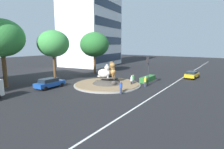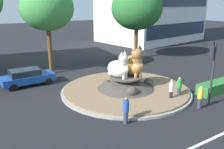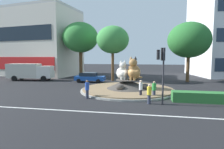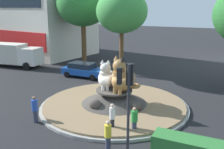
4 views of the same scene
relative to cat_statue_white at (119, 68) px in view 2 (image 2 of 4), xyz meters
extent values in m
plane|color=black|center=(0.68, -0.07, -2.18)|extent=(160.00, 160.00, 0.00)
cube|color=silver|center=(0.68, -8.87, -2.18)|extent=(112.00, 0.20, 0.01)
cylinder|color=gray|center=(0.68, -0.07, -2.09)|extent=(10.95, 10.95, 0.18)
cylinder|color=#846B4C|center=(0.68, -0.07, -1.94)|extent=(10.51, 10.51, 0.13)
cone|color=#423D38|center=(0.68, -0.07, -1.35)|extent=(4.86, 4.86, 1.05)
cylinder|color=#423D38|center=(0.68, -0.07, -0.88)|extent=(2.67, 2.67, 0.12)
ellipsoid|color=#423D38|center=(2.68, -0.67, -1.53)|extent=(0.86, 0.74, 0.69)
ellipsoid|color=#423D38|center=(-0.33, 1.33, -1.61)|extent=(0.67, 0.71, 0.53)
ellipsoid|color=#423D38|center=(0.03, -1.80, -1.51)|extent=(0.92, 0.77, 0.73)
ellipsoid|color=silver|center=(-0.04, 0.10, -0.11)|extent=(1.80, 2.24, 1.41)
cylinder|color=silver|center=(0.08, -0.27, 0.04)|extent=(1.17, 1.17, 0.88)
sphere|color=silver|center=(0.13, -0.40, 0.82)|extent=(0.78, 0.78, 0.78)
torus|color=silver|center=(0.00, 0.95, -0.68)|extent=(1.12, 1.12, 0.18)
cone|color=silver|center=(0.33, -0.33, 1.27)|extent=(0.40, 0.40, 0.32)
cone|color=silver|center=(-0.07, -0.47, 1.27)|extent=(0.40, 0.40, 0.32)
cylinder|color=silver|center=(0.34, -0.52, -0.65)|extent=(0.25, 0.25, 0.35)
cylinder|color=silver|center=(0.04, -0.62, -0.65)|extent=(0.25, 0.25, 0.35)
ellipsoid|color=#9E703D|center=(1.40, -0.01, 0.02)|extent=(1.71, 2.46, 1.69)
cylinder|color=#9E703D|center=(1.35, -0.47, 0.21)|extent=(1.21, 1.21, 1.05)
sphere|color=#9E703D|center=(1.33, -0.64, 1.13)|extent=(0.93, 0.93, 0.93)
torus|color=#9E703D|center=(1.87, 0.89, -0.65)|extent=(1.10, 1.10, 0.21)
cone|color=black|center=(1.58, -0.67, 1.67)|extent=(0.42, 0.42, 0.38)
cone|color=#9E703D|center=(1.08, -0.61, 1.67)|extent=(0.42, 0.42, 0.38)
cylinder|color=#9E703D|center=(1.50, -0.87, -0.61)|extent=(0.30, 0.30, 0.42)
cylinder|color=#9E703D|center=(1.12, -0.83, -0.61)|extent=(0.30, 0.30, 0.42)
cylinder|color=#2D2D33|center=(4.15, -5.78, 0.17)|extent=(0.14, 0.14, 4.71)
cube|color=black|center=(4.11, -5.57, 2.00)|extent=(0.36, 0.29, 1.05)
sphere|color=#360606|center=(4.10, -5.49, 2.32)|extent=(0.18, 0.18, 0.18)
sphere|color=orange|center=(4.10, -5.49, 2.00)|extent=(0.18, 0.18, 0.18)
sphere|color=black|center=(4.10, -5.49, 1.69)|extent=(0.18, 0.18, 0.18)
cube|color=black|center=(3.71, -5.87, 1.95)|extent=(0.25, 0.31, 0.80)
cube|color=#233347|center=(23.35, 14.92, 0.41)|extent=(17.36, 2.71, 2.35)
cube|color=#233347|center=(23.35, 14.92, 5.59)|extent=(17.36, 2.71, 2.35)
cube|color=#2D7033|center=(7.45, -4.36, -1.73)|extent=(4.73, 1.20, 0.90)
cylinder|color=brown|center=(9.34, 9.59, -0.18)|extent=(0.51, 0.51, 4.00)
ellipsoid|color=#286B2D|center=(9.34, 9.59, 4.45)|extent=(6.56, 6.56, 5.58)
cylinder|color=brown|center=(-2.71, 8.81, 0.15)|extent=(0.46, 0.46, 4.66)
ellipsoid|color=#3D8E42|center=(-2.71, 8.81, 4.62)|extent=(5.35, 5.35, 4.55)
cylinder|color=black|center=(2.30, -3.72, -1.77)|extent=(0.25, 0.25, 0.82)
cylinder|color=silver|center=(2.30, -3.72, -1.01)|extent=(0.33, 0.33, 0.71)
sphere|color=beige|center=(2.30, -3.72, -0.54)|extent=(0.23, 0.23, 0.23)
cylinder|color=#33384C|center=(3.56, -3.36, -1.80)|extent=(0.30, 0.30, 0.76)
cylinder|color=#288C38|center=(3.56, -3.36, -1.10)|extent=(0.40, 0.40, 0.66)
sphere|color=tan|center=(3.56, -3.36, -0.66)|extent=(0.22, 0.22, 0.22)
cylinder|color=#33384C|center=(-2.73, -4.76, -1.77)|extent=(0.30, 0.30, 0.82)
cylinder|color=#284CB2|center=(-2.73, -4.76, -1.00)|extent=(0.40, 0.40, 0.72)
sphere|color=#936B4C|center=(-2.73, -4.76, -0.52)|extent=(0.24, 0.24, 0.24)
cylinder|color=#33384C|center=(3.05, -5.78, -1.79)|extent=(0.27, 0.27, 0.78)
cylinder|color=yellow|center=(3.05, -5.78, -1.06)|extent=(0.36, 0.36, 0.68)
sphere|color=beige|center=(3.05, -5.78, -0.61)|extent=(0.22, 0.22, 0.22)
cube|color=#19479E|center=(-5.84, 6.18, -1.54)|extent=(4.67, 1.96, 0.65)
cube|color=#19232D|center=(-6.08, 6.18, -0.93)|extent=(2.63, 1.70, 0.56)
cylinder|color=black|center=(-4.33, 7.14, -1.86)|extent=(0.64, 0.23, 0.64)
cylinder|color=black|center=(-4.30, 5.27, -1.86)|extent=(0.64, 0.23, 0.64)
cylinder|color=black|center=(-7.39, 7.09, -1.86)|extent=(0.64, 0.23, 0.64)
cylinder|color=black|center=(-7.36, 5.21, -1.86)|extent=(0.64, 0.23, 0.64)
camera|label=1|loc=(-23.45, -17.19, 4.52)|focal=29.31mm
camera|label=2|loc=(-11.08, -16.04, 5.17)|focal=39.43mm
camera|label=3|loc=(2.73, -21.29, 1.76)|focal=29.40mm
camera|label=4|loc=(8.59, -16.67, 5.12)|focal=41.96mm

